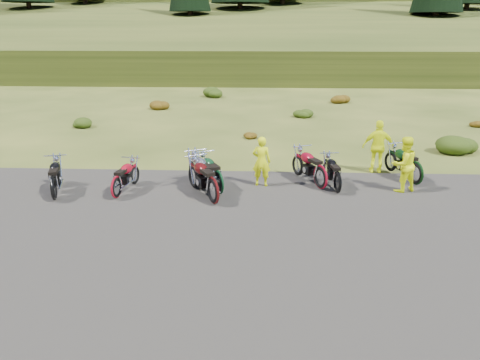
# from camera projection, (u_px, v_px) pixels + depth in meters

# --- Properties ---
(ground) EXTENTS (300.00, 300.00, 0.00)m
(ground) POSITION_uv_depth(u_px,v_px,m) (253.00, 215.00, 13.01)
(ground) COLOR #304015
(ground) RESTS_ON ground
(gravel_pad) EXTENTS (20.00, 12.00, 0.04)m
(gravel_pad) POSITION_uv_depth(u_px,v_px,m) (252.00, 248.00, 11.12)
(gravel_pad) COLOR black
(gravel_pad) RESTS_ON ground
(hill_slope) EXTENTS (300.00, 45.97, 9.37)m
(hill_slope) POSITION_uv_depth(u_px,v_px,m) (261.00, 65.00, 60.38)
(hill_slope) COLOR #283712
(hill_slope) RESTS_ON ground
(hill_plateau) EXTENTS (300.00, 90.00, 9.17)m
(hill_plateau) POSITION_uv_depth(u_px,v_px,m) (262.00, 45.00, 117.23)
(hill_plateau) COLOR #283712
(hill_plateau) RESTS_ON ground
(shrub_1) EXTENTS (1.03, 1.03, 0.61)m
(shrub_1) POSITION_uv_depth(u_px,v_px,m) (81.00, 121.00, 24.03)
(shrub_1) COLOR #1F370D
(shrub_1) RESTS_ON ground
(shrub_2) EXTENTS (1.30, 1.30, 0.77)m
(shrub_2) POSITION_uv_depth(u_px,v_px,m) (159.00, 104.00, 28.90)
(shrub_2) COLOR #5B340B
(shrub_2) RESTS_ON ground
(shrub_3) EXTENTS (1.56, 1.56, 0.92)m
(shrub_3) POSITION_uv_depth(u_px,v_px,m) (214.00, 91.00, 33.76)
(shrub_3) COLOR #1F370D
(shrub_3) RESTS_ON ground
(shrub_4) EXTENTS (0.77, 0.77, 0.45)m
(shrub_4) POSITION_uv_depth(u_px,v_px,m) (249.00, 134.00, 21.68)
(shrub_4) COLOR #5B340B
(shrub_4) RESTS_ON ground
(shrub_5) EXTENTS (1.03, 1.03, 0.61)m
(shrub_5) POSITION_uv_depth(u_px,v_px,m) (302.00, 112.00, 26.54)
(shrub_5) COLOR #1F370D
(shrub_5) RESTS_ON ground
(shrub_6) EXTENTS (1.30, 1.30, 0.77)m
(shrub_6) POSITION_uv_depth(u_px,v_px,m) (340.00, 97.00, 31.41)
(shrub_6) COLOR #5B340B
(shrub_6) RESTS_ON ground
(shrub_7) EXTENTS (1.56, 1.56, 0.92)m
(shrub_7) POSITION_uv_depth(u_px,v_px,m) (458.00, 142.00, 19.22)
(shrub_7) COLOR #1F370D
(shrub_7) RESTS_ON ground
(shrub_8) EXTENTS (0.77, 0.77, 0.45)m
(shrub_8) POSITION_uv_depth(u_px,v_px,m) (474.00, 122.00, 24.19)
(shrub_8) COLOR #5B340B
(shrub_8) RESTS_ON ground
(motorcycle_0) EXTENTS (1.30, 2.23, 1.11)m
(motorcycle_0) POSITION_uv_depth(u_px,v_px,m) (55.00, 201.00, 14.08)
(motorcycle_0) COLOR black
(motorcycle_0) RESTS_ON ground
(motorcycle_1) EXTENTS (0.96, 2.02, 1.01)m
(motorcycle_1) POSITION_uv_depth(u_px,v_px,m) (118.00, 199.00, 14.25)
(motorcycle_1) COLOR maroon
(motorcycle_1) RESTS_ON ground
(motorcycle_2) EXTENTS (1.62, 2.22, 1.12)m
(motorcycle_2) POSITION_uv_depth(u_px,v_px,m) (219.00, 195.00, 14.58)
(motorcycle_2) COLOR #0E3219
(motorcycle_2) RESTS_ON ground
(motorcycle_3) EXTENTS (1.77, 2.45, 1.23)m
(motorcycle_3) POSITION_uv_depth(u_px,v_px,m) (211.00, 199.00, 14.24)
(motorcycle_3) COLOR #B1B0B5
(motorcycle_3) RESTS_ON ground
(motorcycle_4) EXTENTS (1.80, 2.38, 1.20)m
(motorcycle_4) POSITION_uv_depth(u_px,v_px,m) (213.00, 204.00, 13.79)
(motorcycle_4) COLOR #440B0B
(motorcycle_4) RESTS_ON ground
(motorcycle_5) EXTENTS (0.92, 2.05, 1.04)m
(motorcycle_5) POSITION_uv_depth(u_px,v_px,m) (337.00, 194.00, 14.66)
(motorcycle_5) COLOR black
(motorcycle_5) RESTS_ON ground
(motorcycle_6) EXTENTS (1.61, 2.32, 1.16)m
(motorcycle_6) POSITION_uv_depth(u_px,v_px,m) (320.00, 189.00, 15.04)
(motorcycle_6) COLOR maroon
(motorcycle_6) RESTS_ON ground
(motorcycle_7) EXTENTS (1.38, 2.32, 1.15)m
(motorcycle_7) POSITION_uv_depth(u_px,v_px,m) (414.00, 185.00, 15.45)
(motorcycle_7) COLOR black
(motorcycle_7) RESTS_ON ground
(person_middle) EXTENTS (0.65, 0.48, 1.64)m
(person_middle) POSITION_uv_depth(u_px,v_px,m) (261.00, 162.00, 15.09)
(person_middle) COLOR #D4E00B
(person_middle) RESTS_ON ground
(person_right_a) EXTENTS (1.05, 0.95, 1.76)m
(person_right_a) POSITION_uv_depth(u_px,v_px,m) (404.00, 165.00, 14.57)
(person_right_a) COLOR #D4E00B
(person_right_a) RESTS_ON ground
(person_right_b) EXTENTS (1.13, 0.54, 1.87)m
(person_right_b) POSITION_uv_depth(u_px,v_px,m) (378.00, 147.00, 16.44)
(person_right_b) COLOR #D4E00B
(person_right_b) RESTS_ON ground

